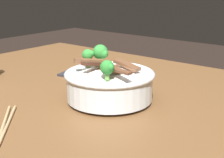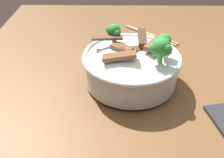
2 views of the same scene
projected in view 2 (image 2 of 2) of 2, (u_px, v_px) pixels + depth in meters
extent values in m
cube|color=brown|center=(183.00, 84.00, 0.68)|extent=(1.23, 1.10, 0.05)
cube|color=brown|center=(49.00, 86.00, 1.29)|extent=(0.07, 0.07, 0.72)
cylinder|color=silver|center=(130.00, 81.00, 0.64)|extent=(0.10, 0.10, 0.01)
cylinder|color=silver|center=(131.00, 68.00, 0.61)|extent=(0.23, 0.23, 0.07)
torus|color=silver|center=(132.00, 56.00, 0.59)|extent=(0.24, 0.24, 0.01)
ellipsoid|color=white|center=(131.00, 62.00, 0.60)|extent=(0.19, 0.19, 0.06)
cube|color=brown|center=(119.00, 56.00, 0.55)|extent=(0.08, 0.03, 0.02)
cube|color=#4C2B1E|center=(142.00, 37.00, 0.61)|extent=(0.02, 0.06, 0.02)
cube|color=brown|center=(107.00, 38.00, 0.61)|extent=(0.08, 0.02, 0.01)
cube|color=brown|center=(132.00, 50.00, 0.59)|extent=(0.06, 0.05, 0.02)
cube|color=#4C2B1E|center=(126.00, 54.00, 0.58)|extent=(0.06, 0.05, 0.02)
cube|color=brown|center=(155.00, 42.00, 0.59)|extent=(0.06, 0.07, 0.02)
cube|color=brown|center=(122.00, 48.00, 0.59)|extent=(0.06, 0.06, 0.01)
cylinder|color=#6BA84C|center=(160.00, 57.00, 0.55)|extent=(0.01, 0.01, 0.02)
sphere|color=green|center=(161.00, 47.00, 0.54)|extent=(0.04, 0.04, 0.04)
sphere|color=green|center=(154.00, 48.00, 0.54)|extent=(0.02, 0.02, 0.02)
sphere|color=green|center=(166.00, 49.00, 0.53)|extent=(0.03, 0.03, 0.03)
cylinder|color=#7AB256|center=(163.00, 49.00, 0.58)|extent=(0.02, 0.02, 0.03)
sphere|color=green|center=(164.00, 40.00, 0.57)|extent=(0.03, 0.03, 0.03)
sphere|color=green|center=(160.00, 39.00, 0.56)|extent=(0.02, 0.02, 0.02)
sphere|color=green|center=(167.00, 41.00, 0.56)|extent=(0.01, 0.01, 0.01)
cylinder|color=#6BA84C|center=(114.00, 39.00, 0.63)|extent=(0.01, 0.01, 0.02)
sphere|color=#2D8433|center=(114.00, 31.00, 0.62)|extent=(0.04, 0.04, 0.04)
sphere|color=#2D8433|center=(109.00, 30.00, 0.62)|extent=(0.02, 0.02, 0.02)
sphere|color=#2D8433|center=(117.00, 33.00, 0.61)|extent=(0.02, 0.02, 0.02)
cylinder|color=tan|center=(149.00, 35.00, 0.85)|extent=(0.16, 0.16, 0.01)
cylinder|color=tan|center=(151.00, 34.00, 0.86)|extent=(0.17, 0.15, 0.01)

